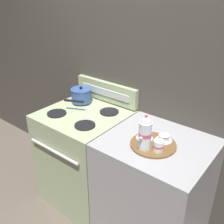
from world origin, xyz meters
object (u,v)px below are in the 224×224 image
at_px(teacup_left, 164,138).
at_px(saucepan, 81,95).
at_px(stove, 86,157).
at_px(creamer_jug, 158,146).
at_px(serving_tray, 153,145).
at_px(teapot, 145,133).
at_px(teacup_right, 145,136).

bearing_deg(teacup_left, saucepan, 172.34).
relative_size(stove, creamer_jug, 11.98).
distance_m(serving_tray, teapot, 0.15).
height_order(stove, saucepan, saucepan).
xyz_separation_m(stove, teacup_left, (0.76, 0.02, 0.49)).
bearing_deg(stove, teacup_left, 1.80).
bearing_deg(saucepan, teacup_left, -7.66).
height_order(teacup_right, creamer_jug, creamer_jug).
height_order(stove, teacup_right, teacup_right).
distance_m(saucepan, teacup_right, 0.83).
bearing_deg(creamer_jug, stove, 172.39).
bearing_deg(teacup_right, serving_tray, -13.93).
relative_size(teapot, teacup_left, 2.12).
bearing_deg(teacup_left, serving_tray, -114.47).
height_order(serving_tray, teacup_right, teacup_right).
height_order(teacup_left, teacup_right, same).
bearing_deg(teacup_left, stove, -178.20).
xyz_separation_m(saucepan, teacup_right, (0.81, -0.18, -0.04)).
bearing_deg(teapot, creamer_jug, 18.41).
bearing_deg(serving_tray, stove, 175.62).
xyz_separation_m(serving_tray, teacup_left, (0.04, 0.08, 0.03)).
bearing_deg(stove, creamer_jug, -7.61).
relative_size(teacup_right, creamer_jug, 1.52).
distance_m(serving_tray, teacup_right, 0.09).
bearing_deg(serving_tray, teapot, -106.31).
height_order(teacup_left, creamer_jug, creamer_jug).
relative_size(teapot, creamer_jug, 3.22).
distance_m(stove, saucepan, 0.58).
relative_size(teacup_left, teacup_right, 1.00).
xyz_separation_m(serving_tray, teapot, (-0.02, -0.08, 0.12)).
height_order(saucepan, serving_tray, saucepan).
relative_size(stove, teacup_right, 7.88).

